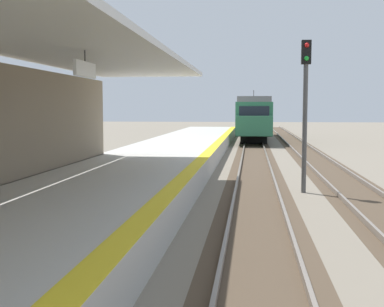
% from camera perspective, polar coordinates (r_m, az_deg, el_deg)
% --- Properties ---
extents(station_platform, '(5.00, 80.00, 0.91)m').
position_cam_1_polar(station_platform, '(15.75, -8.83, -3.89)').
color(station_platform, '#B7B5AD').
rests_on(station_platform, ground).
extents(track_pair_nearest_platform, '(2.34, 120.00, 0.16)m').
position_cam_1_polar(track_pair_nearest_platform, '(19.19, 7.28, -3.47)').
color(track_pair_nearest_platform, '#4C3D2D').
rests_on(track_pair_nearest_platform, ground).
extents(track_pair_middle, '(2.34, 120.00, 0.16)m').
position_cam_1_polar(track_pair_middle, '(19.52, 17.33, -3.51)').
color(track_pair_middle, '#4C3D2D').
rests_on(track_pair_middle, ground).
extents(approaching_train, '(2.93, 19.60, 4.76)m').
position_cam_1_polar(approaching_train, '(47.85, 7.01, 4.22)').
color(approaching_train, '#286647').
rests_on(approaching_train, ground).
extents(rail_signal_post, '(0.32, 0.34, 5.20)m').
position_cam_1_polar(rail_signal_post, '(17.62, 12.73, 5.95)').
color(rail_signal_post, '#4C4C4C').
rests_on(rail_signal_post, ground).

